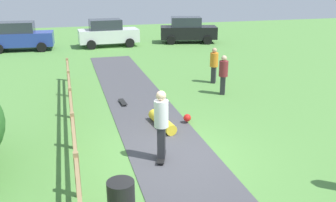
{
  "coord_description": "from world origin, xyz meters",
  "views": [
    {
      "loc": [
        -2.61,
        -8.81,
        4.71
      ],
      "look_at": [
        0.37,
        1.85,
        1.0
      ],
      "focal_mm": 39.39,
      "sensor_mm": 36.0,
      "label": 1
    }
  ],
  "objects_px": {
    "trash_bin": "(121,202)",
    "skateboard_loose": "(123,102)",
    "parked_car_white": "(108,33)",
    "bystander_maroon": "(223,73)",
    "parked_car_blue": "(20,36)",
    "skater_riding": "(161,122)",
    "bystander_orange": "(214,64)",
    "skater_fallen": "(164,122)",
    "parked_car_black": "(188,30)"
  },
  "relations": [
    {
      "from": "skater_fallen",
      "to": "parked_car_blue",
      "type": "height_order",
      "value": "parked_car_blue"
    },
    {
      "from": "trash_bin",
      "to": "skater_fallen",
      "type": "bearing_deg",
      "value": 65.11
    },
    {
      "from": "bystander_maroon",
      "to": "parked_car_blue",
      "type": "relative_size",
      "value": 0.39
    },
    {
      "from": "skater_fallen",
      "to": "bystander_maroon",
      "type": "relative_size",
      "value": 0.99
    },
    {
      "from": "bystander_maroon",
      "to": "parked_car_blue",
      "type": "xyz_separation_m",
      "value": [
        -9.18,
        12.87,
        0.04
      ]
    },
    {
      "from": "parked_car_blue",
      "to": "parked_car_black",
      "type": "bearing_deg",
      "value": 0.05
    },
    {
      "from": "parked_car_black",
      "to": "parked_car_blue",
      "type": "height_order",
      "value": "same"
    },
    {
      "from": "skater_fallen",
      "to": "parked_car_white",
      "type": "xyz_separation_m",
      "value": [
        0.06,
        15.75,
        0.76
      ]
    },
    {
      "from": "skateboard_loose",
      "to": "bystander_orange",
      "type": "xyz_separation_m",
      "value": [
        4.61,
        1.94,
        0.82
      ]
    },
    {
      "from": "trash_bin",
      "to": "skateboard_loose",
      "type": "bearing_deg",
      "value": 80.9
    },
    {
      "from": "bystander_maroon",
      "to": "trash_bin",
      "type": "bearing_deg",
      "value": -126.31
    },
    {
      "from": "trash_bin",
      "to": "skater_riding",
      "type": "distance_m",
      "value": 2.84
    },
    {
      "from": "skater_riding",
      "to": "skater_fallen",
      "type": "relative_size",
      "value": 1.18
    },
    {
      "from": "bystander_orange",
      "to": "skateboard_loose",
      "type": "bearing_deg",
      "value": -157.21
    },
    {
      "from": "bystander_maroon",
      "to": "parked_car_white",
      "type": "bearing_deg",
      "value": 104.34
    },
    {
      "from": "parked_car_blue",
      "to": "bystander_orange",
      "type": "bearing_deg",
      "value": -49.47
    },
    {
      "from": "trash_bin",
      "to": "skater_riding",
      "type": "relative_size",
      "value": 0.46
    },
    {
      "from": "skater_riding",
      "to": "parked_car_black",
      "type": "bearing_deg",
      "value": 69.36
    },
    {
      "from": "trash_bin",
      "to": "parked_car_black",
      "type": "distance_m",
      "value": 21.92
    },
    {
      "from": "bystander_maroon",
      "to": "skater_fallen",
      "type": "bearing_deg",
      "value": -139.31
    },
    {
      "from": "bystander_maroon",
      "to": "parked_car_blue",
      "type": "bearing_deg",
      "value": 125.52
    },
    {
      "from": "skater_riding",
      "to": "bystander_orange",
      "type": "distance_m",
      "value": 8.12
    },
    {
      "from": "parked_car_blue",
      "to": "skater_fallen",
      "type": "bearing_deg",
      "value": -69.68
    },
    {
      "from": "skater_riding",
      "to": "parked_car_black",
      "type": "height_order",
      "value": "skater_riding"
    },
    {
      "from": "skateboard_loose",
      "to": "parked_car_white",
      "type": "height_order",
      "value": "parked_car_white"
    },
    {
      "from": "parked_car_black",
      "to": "parked_car_white",
      "type": "relative_size",
      "value": 1.05
    },
    {
      "from": "trash_bin",
      "to": "skateboard_loose",
      "type": "distance_m",
      "value": 7.37
    },
    {
      "from": "trash_bin",
      "to": "parked_car_white",
      "type": "height_order",
      "value": "parked_car_white"
    },
    {
      "from": "skateboard_loose",
      "to": "parked_car_black",
      "type": "bearing_deg",
      "value": 61.6
    },
    {
      "from": "skater_riding",
      "to": "bystander_maroon",
      "type": "xyz_separation_m",
      "value": [
        4.02,
        5.1,
        -0.2
      ]
    },
    {
      "from": "parked_car_white",
      "to": "skateboard_loose",
      "type": "bearing_deg",
      "value": -94.45
    },
    {
      "from": "trash_bin",
      "to": "skater_riding",
      "type": "bearing_deg",
      "value": 58.33
    },
    {
      "from": "parked_car_blue",
      "to": "parked_car_white",
      "type": "bearing_deg",
      "value": -0.04
    },
    {
      "from": "skater_riding",
      "to": "bystander_orange",
      "type": "relative_size",
      "value": 1.17
    },
    {
      "from": "skateboard_loose",
      "to": "skater_fallen",
      "type": "bearing_deg",
      "value": -70.69
    },
    {
      "from": "skater_fallen",
      "to": "bystander_orange",
      "type": "distance_m",
      "value": 5.96
    },
    {
      "from": "skater_riding",
      "to": "skateboard_loose",
      "type": "relative_size",
      "value": 2.4
    },
    {
      "from": "trash_bin",
      "to": "skater_riding",
      "type": "xyz_separation_m",
      "value": [
        1.45,
        2.35,
        0.67
      ]
    },
    {
      "from": "parked_car_white",
      "to": "skater_fallen",
      "type": "bearing_deg",
      "value": -90.23
    },
    {
      "from": "skater_fallen",
      "to": "parked_car_black",
      "type": "bearing_deg",
      "value": 68.83
    },
    {
      "from": "skater_riding",
      "to": "bystander_orange",
      "type": "bearing_deg",
      "value": 57.76
    },
    {
      "from": "parked_car_blue",
      "to": "parked_car_white",
      "type": "height_order",
      "value": "same"
    },
    {
      "from": "bystander_maroon",
      "to": "skater_riding",
      "type": "bearing_deg",
      "value": -128.27
    },
    {
      "from": "skater_riding",
      "to": "skateboard_loose",
      "type": "bearing_deg",
      "value": 93.29
    },
    {
      "from": "skater_riding",
      "to": "skater_fallen",
      "type": "height_order",
      "value": "skater_riding"
    },
    {
      "from": "bystander_orange",
      "to": "bystander_maroon",
      "type": "xyz_separation_m",
      "value": [
        -0.31,
        -1.77,
        0.01
      ]
    },
    {
      "from": "skateboard_loose",
      "to": "bystander_maroon",
      "type": "height_order",
      "value": "bystander_maroon"
    },
    {
      "from": "skater_fallen",
      "to": "parked_car_black",
      "type": "height_order",
      "value": "parked_car_black"
    },
    {
      "from": "bystander_orange",
      "to": "parked_car_black",
      "type": "relative_size",
      "value": 0.37
    },
    {
      "from": "skater_fallen",
      "to": "bystander_maroon",
      "type": "bearing_deg",
      "value": 40.69
    }
  ]
}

